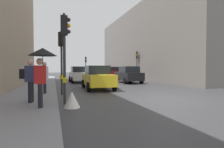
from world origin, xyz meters
TOP-DOWN VIEW (x-y plane):
  - ground_plane at (0.00, 0.00)m, footprint 120.00×120.00m
  - sidewalk_kerb at (-6.66, 6.00)m, footprint 2.65×40.00m
  - building_facade_right at (11.34, 16.57)m, footprint 12.00×27.76m
  - traffic_light_near_right at (-5.02, 3.20)m, footprint 0.44×0.37m
  - traffic_light_far_median at (-0.48, 21.23)m, footprint 0.25×0.43m
  - traffic_light_near_left at (-5.01, 0.33)m, footprint 0.44×0.26m
  - traffic_light_mid_street at (5.03, 13.67)m, footprint 0.33×0.45m
  - car_yellow_taxi at (-2.35, 5.30)m, footprint 2.12×4.25m
  - car_red_sedan at (2.02, 15.66)m, footprint 2.27×4.32m
  - car_blue_van at (2.09, 28.74)m, footprint 2.18×4.28m
  - car_dark_suv at (2.10, 9.73)m, footprint 2.08×4.23m
  - car_white_compact at (-2.77, 12.43)m, footprint 2.03×4.20m
  - pedestrian_with_umbrella at (-5.89, -0.90)m, footprint 1.00×1.00m
  - pedestrian_with_grey_backpack at (-6.44, 0.22)m, footprint 0.64×0.40m
  - pedestrian_with_black_backpack at (-6.02, 2.95)m, footprint 0.62×0.36m
  - warning_sign_triangle at (-4.81, -0.62)m, footprint 0.64×0.64m

SIDE VIEW (x-z plane):
  - ground_plane at x=0.00m, z-range 0.00..0.00m
  - sidewalk_kerb at x=-6.66m, z-range 0.00..0.16m
  - warning_sign_triangle at x=-4.81m, z-range 0.00..0.65m
  - car_yellow_taxi at x=-2.35m, z-range 0.00..1.76m
  - car_red_sedan at x=2.02m, z-range 0.00..1.76m
  - car_blue_van at x=2.09m, z-range 0.00..1.76m
  - car_dark_suv at x=2.10m, z-range 0.00..1.76m
  - car_white_compact at x=-2.77m, z-range 0.00..1.76m
  - pedestrian_with_grey_backpack at x=-6.44m, z-range 0.28..2.05m
  - pedestrian_with_black_backpack at x=-6.02m, z-range 0.28..2.05m
  - pedestrian_with_umbrella at x=-5.89m, z-range 0.77..2.91m
  - traffic_light_far_median at x=-0.48m, z-range 0.66..4.16m
  - traffic_light_near_right at x=-5.02m, z-range 0.72..4.52m
  - traffic_light_mid_street at x=5.03m, z-range 0.73..4.57m
  - traffic_light_near_left at x=-5.01m, z-range 0.75..4.71m
  - building_facade_right at x=11.34m, z-range 0.00..10.25m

